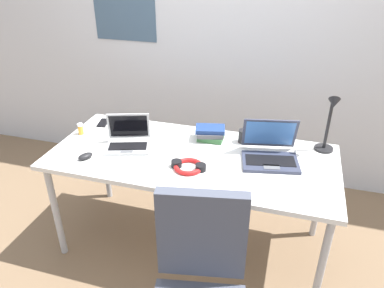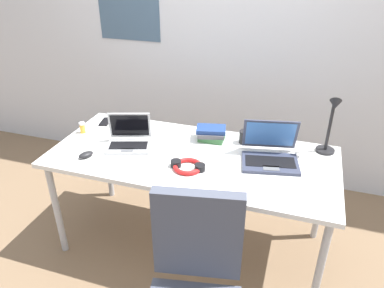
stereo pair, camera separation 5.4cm
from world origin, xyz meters
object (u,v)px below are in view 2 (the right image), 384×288
Objects in this scene: desk_lamp at (330,126)px; headphones at (188,166)px; pill_bottle at (82,127)px; book_stack at (211,133)px; coffee_mug at (245,137)px; computer_mouse at (86,155)px; laptop_back_left at (129,140)px; laptop_near_lamp at (270,154)px; cell_phone at (105,122)px.

desk_lamp is 0.91m from headphones.
pill_bottle reaches higher than headphones.
coffee_mug is at bearing 6.41° from book_stack.
desk_lamp reaches higher than pill_bottle.
computer_mouse is (-1.42, -0.50, -0.18)m from desk_lamp.
laptop_back_left is 0.91m from laptop_near_lamp.
laptop_near_lamp reaches higher than computer_mouse.
computer_mouse is 1.22× the size of pill_bottle.
laptop_near_lamp is 0.51m from headphones.
coffee_mug is at bearing 20.99° from laptop_back_left.
computer_mouse is 0.71× the size of cell_phone.
laptop_near_lamp is at bearing 27.97° from headphones.
laptop_near_lamp is 2.88× the size of cell_phone.
pill_bottle is (-0.21, 0.29, 0.02)m from computer_mouse.
desk_lamp is at bearing 30.69° from laptop_near_lamp.
computer_mouse is 0.44× the size of book_stack.
headphones is 0.50m from coffee_mug.
headphones is 0.40m from book_stack.
computer_mouse is at bearing -173.80° from headphones.
desk_lamp is 0.54m from coffee_mug.
laptop_back_left is 0.48m from headphones.
pill_bottle reaches higher than computer_mouse.
laptop_back_left reaches higher than cell_phone.
laptop_near_lamp reaches higher than book_stack.
laptop_back_left is at bearing -174.08° from laptop_near_lamp.
desk_lamp is at bearing 13.12° from laptop_back_left.
book_stack is at bearing 63.57° from computer_mouse.
coffee_mug reaches higher than pill_bottle.
desk_lamp reaches higher than computer_mouse.
cell_phone is (-1.24, 0.18, -0.04)m from laptop_near_lamp.
book_stack is at bearing 159.38° from laptop_near_lamp.
coffee_mug is (0.23, 0.03, -0.00)m from book_stack.
pill_bottle is (-0.85, 0.22, 0.03)m from headphones.
laptop_back_left is 0.77m from coffee_mug.
laptop_near_lamp is 1.80× the size of book_stack.
laptop_near_lamp is at bearing -149.31° from desk_lamp.
cell_phone is at bearing -179.41° from desk_lamp.
cell_phone is 0.64× the size of headphones.
desk_lamp is 1.52m from computer_mouse.
book_stack reaches higher than cell_phone.
pill_bottle reaches higher than cell_phone.
desk_lamp is at bearing 29.13° from headphones.
desk_lamp is 1.27m from laptop_back_left.
pill_bottle is 1.14m from coffee_mug.
computer_mouse is at bearing -145.73° from book_stack.
coffee_mug reaches higher than cell_phone.
headphones is at bearing -150.87° from desk_lamp.
headphones is (0.65, 0.07, -0.00)m from computer_mouse.
laptop_near_lamp is at bearing 0.95° from pill_bottle.
desk_lamp is 5.07× the size of pill_bottle.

